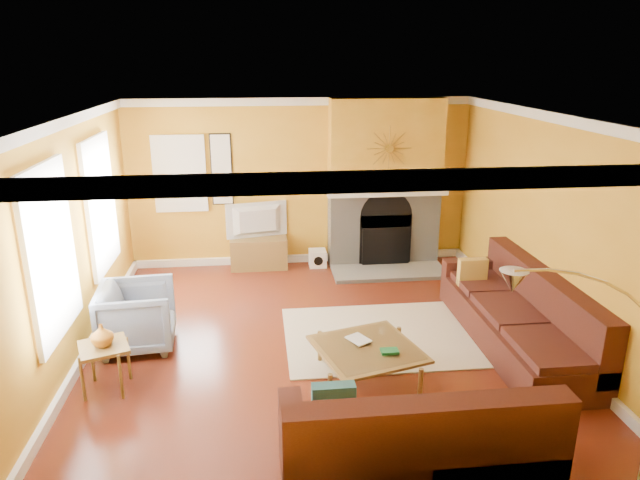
{
  "coord_description": "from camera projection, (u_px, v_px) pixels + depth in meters",
  "views": [
    {
      "loc": [
        -0.69,
        -6.06,
        3.31
      ],
      "look_at": [
        0.03,
        0.4,
        1.21
      ],
      "focal_mm": 32.0,
      "sensor_mm": 36.0,
      "label": 1
    }
  ],
  "objects": [
    {
      "name": "floor",
      "position": [
        321.0,
        347.0,
        6.83
      ],
      "size": [
        5.5,
        6.0,
        0.02
      ],
      "primitive_type": "cube",
      "color": "maroon",
      "rests_on": "ground"
    },
    {
      "name": "ceiling",
      "position": [
        321.0,
        116.0,
        5.99
      ],
      "size": [
        5.5,
        6.0,
        0.02
      ],
      "primitive_type": "cube",
      "color": "white",
      "rests_on": "ground"
    },
    {
      "name": "wall_back",
      "position": [
        300.0,
        183.0,
        9.25
      ],
      "size": [
        5.5,
        0.02,
        2.7
      ],
      "primitive_type": "cube",
      "color": "gold",
      "rests_on": "ground"
    },
    {
      "name": "wall_front",
      "position": [
        376.0,
        385.0,
        3.56
      ],
      "size": [
        5.5,
        0.02,
        2.7
      ],
      "primitive_type": "cube",
      "color": "gold",
      "rests_on": "ground"
    },
    {
      "name": "wall_left",
      "position": [
        66.0,
        248.0,
        6.12
      ],
      "size": [
        0.02,
        6.0,
        2.7
      ],
      "primitive_type": "cube",
      "color": "gold",
      "rests_on": "ground"
    },
    {
      "name": "wall_right",
      "position": [
        554.0,
        231.0,
        6.7
      ],
      "size": [
        0.02,
        6.0,
        2.7
      ],
      "primitive_type": "cube",
      "color": "gold",
      "rests_on": "ground"
    },
    {
      "name": "baseboard",
      "position": [
        321.0,
        342.0,
        6.8
      ],
      "size": [
        5.5,
        6.0,
        0.12
      ],
      "primitive_type": null,
      "color": "white",
      "rests_on": "floor"
    },
    {
      "name": "crown_molding",
      "position": [
        321.0,
        123.0,
        6.01
      ],
      "size": [
        5.5,
        6.0,
        0.12
      ],
      "primitive_type": null,
      "color": "white",
      "rests_on": "ceiling"
    },
    {
      "name": "window_left_near",
      "position": [
        99.0,
        204.0,
        7.3
      ],
      "size": [
        0.06,
        1.22,
        1.72
      ],
      "primitive_type": "cube",
      "color": "white",
      "rests_on": "wall_left"
    },
    {
      "name": "window_left_far",
      "position": [
        49.0,
        253.0,
        5.51
      ],
      "size": [
        0.06,
        1.22,
        1.72
      ],
      "primitive_type": "cube",
      "color": "white",
      "rests_on": "wall_left"
    },
    {
      "name": "window_back",
      "position": [
        180.0,
        174.0,
        8.94
      ],
      "size": [
        0.82,
        0.06,
        1.22
      ],
      "primitive_type": "cube",
      "color": "white",
      "rests_on": "wall_back"
    },
    {
      "name": "wall_art",
      "position": [
        222.0,
        170.0,
        9.01
      ],
      "size": [
        0.34,
        0.04,
        1.14
      ],
      "primitive_type": "cube",
      "color": "white",
      "rests_on": "wall_back"
    },
    {
      "name": "fireplace",
      "position": [
        385.0,
        184.0,
        9.2
      ],
      "size": [
        1.8,
        0.4,
        2.7
      ],
      "primitive_type": null,
      "color": "gray",
      "rests_on": "floor"
    },
    {
      "name": "mantel",
      "position": [
        388.0,
        193.0,
        9.0
      ],
      "size": [
        1.92,
        0.22,
        0.08
      ],
      "primitive_type": "cube",
      "color": "white",
      "rests_on": "fireplace"
    },
    {
      "name": "hearth",
      "position": [
        389.0,
        272.0,
        9.08
      ],
      "size": [
        1.8,
        0.7,
        0.06
      ],
      "primitive_type": "cube",
      "color": "gray",
      "rests_on": "floor"
    },
    {
      "name": "sunburst",
      "position": [
        389.0,
        149.0,
        8.8
      ],
      "size": [
        0.7,
        0.04,
        0.7
      ],
      "primitive_type": null,
      "color": "olive",
      "rests_on": "fireplace"
    },
    {
      "name": "rug",
      "position": [
        382.0,
        336.0,
        7.07
      ],
      "size": [
        2.4,
        1.8,
        0.02
      ],
      "primitive_type": "cube",
      "color": "beige",
      "rests_on": "floor"
    },
    {
      "name": "sectional_sofa",
      "position": [
        429.0,
        336.0,
        6.1
      ],
      "size": [
        3.33,
        3.92,
        0.9
      ],
      "primitive_type": null,
      "color": "#461E16",
      "rests_on": "floor"
    },
    {
      "name": "coffee_table",
      "position": [
        367.0,
        364.0,
        6.05
      ],
      "size": [
        1.25,
        1.25,
        0.4
      ],
      "primitive_type": null,
      "rotation": [
        0.0,
        0.0,
        0.28
      ],
      "color": "white",
      "rests_on": "floor"
    },
    {
      "name": "media_console",
      "position": [
        259.0,
        253.0,
        9.29
      ],
      "size": [
        0.91,
        0.41,
        0.5
      ],
      "primitive_type": "cube",
      "color": "olive",
      "rests_on": "floor"
    },
    {
      "name": "tv",
      "position": [
        258.0,
        221.0,
        9.13
      ],
      "size": [
        1.0,
        0.34,
        0.57
      ],
      "primitive_type": "imported",
      "rotation": [
        0.0,
        0.0,
        3.36
      ],
      "color": "black",
      "rests_on": "media_console"
    },
    {
      "name": "subwoofer",
      "position": [
        317.0,
        258.0,
        9.39
      ],
      "size": [
        0.28,
        0.28,
        0.28
      ],
      "primitive_type": "cube",
      "color": "white",
      "rests_on": "floor"
    },
    {
      "name": "armchair",
      "position": [
        137.0,
        316.0,
        6.71
      ],
      "size": [
        0.92,
        0.89,
        0.78
      ],
      "primitive_type": "imported",
      "rotation": [
        0.0,
        0.0,
        1.64
      ],
      "color": "gray",
      "rests_on": "floor"
    },
    {
      "name": "side_table",
      "position": [
        106.0,
        368.0,
        5.86
      ],
      "size": [
        0.6,
        0.6,
        0.51
      ],
      "primitive_type": null,
      "rotation": [
        0.0,
        0.0,
        0.35
      ],
      "color": "olive",
      "rests_on": "floor"
    },
    {
      "name": "vase",
      "position": [
        102.0,
        335.0,
        5.74
      ],
      "size": [
        0.25,
        0.25,
        0.24
      ],
      "primitive_type": "imported",
      "rotation": [
        0.0,
        0.0,
        0.1
      ],
      "color": "orange",
      "rests_on": "side_table"
    },
    {
      "name": "book",
      "position": [
        352.0,
        342.0,
        6.06
      ],
      "size": [
        0.29,
        0.31,
        0.02
      ],
      "primitive_type": "imported",
      "rotation": [
        0.0,
        0.0,
        0.52
      ],
      "color": "white",
      "rests_on": "coffee_table"
    },
    {
      "name": "arc_lamp",
      "position": [
        585.0,
        399.0,
        4.04
      ],
      "size": [
        1.28,
        0.36,
        1.99
      ],
      "primitive_type": null,
      "color": "silver",
      "rests_on": "floor"
    }
  ]
}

